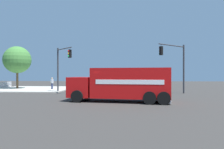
{
  "coord_description": "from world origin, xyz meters",
  "views": [
    {
      "loc": [
        17.47,
        1.21,
        2.31
      ],
      "look_at": [
        0.54,
        0.11,
        2.28
      ],
      "focal_mm": 32.82,
      "sensor_mm": 36.0,
      "label": 1
    }
  ],
  "objects_px": {
    "pickup_navy": "(95,85)",
    "traffic_light_primary": "(62,63)",
    "traffic_light_secondary": "(176,61)",
    "shade_tree_near": "(17,60)",
    "pedestrian_near_corner": "(52,82)",
    "delivery_truck": "(122,84)"
  },
  "relations": [
    {
      "from": "traffic_light_primary",
      "to": "pedestrian_near_corner",
      "type": "distance_m",
      "value": 5.82
    },
    {
      "from": "pickup_navy",
      "to": "shade_tree_near",
      "type": "xyz_separation_m",
      "value": [
        -0.59,
        -12.05,
        3.76
      ]
    },
    {
      "from": "traffic_light_primary",
      "to": "pedestrian_near_corner",
      "type": "relative_size",
      "value": 3.29
    },
    {
      "from": "traffic_light_secondary",
      "to": "pedestrian_near_corner",
      "type": "relative_size",
      "value": 3.46
    },
    {
      "from": "delivery_truck",
      "to": "pedestrian_near_corner",
      "type": "bearing_deg",
      "value": -139.14
    },
    {
      "from": "delivery_truck",
      "to": "traffic_light_secondary",
      "type": "distance_m",
      "value": 9.59
    },
    {
      "from": "traffic_light_primary",
      "to": "pickup_navy",
      "type": "height_order",
      "value": "traffic_light_primary"
    },
    {
      "from": "traffic_light_primary",
      "to": "shade_tree_near",
      "type": "relative_size",
      "value": 0.86
    },
    {
      "from": "pickup_navy",
      "to": "pedestrian_near_corner",
      "type": "distance_m",
      "value": 6.34
    },
    {
      "from": "delivery_truck",
      "to": "pickup_navy",
      "type": "xyz_separation_m",
      "value": [
        -12.3,
        -4.08,
        -0.75
      ]
    },
    {
      "from": "traffic_light_primary",
      "to": "shade_tree_near",
      "type": "bearing_deg",
      "value": -121.3
    },
    {
      "from": "pickup_navy",
      "to": "traffic_light_secondary",
      "type": "bearing_deg",
      "value": 62.42
    },
    {
      "from": "traffic_light_secondary",
      "to": "pickup_navy",
      "type": "xyz_separation_m",
      "value": [
        -5.35,
        -10.25,
        -3.13
      ]
    },
    {
      "from": "pickup_navy",
      "to": "shade_tree_near",
      "type": "relative_size",
      "value": 0.84
    },
    {
      "from": "traffic_light_primary",
      "to": "traffic_light_secondary",
      "type": "bearing_deg",
      "value": 86.88
    },
    {
      "from": "traffic_light_secondary",
      "to": "pedestrian_near_corner",
      "type": "height_order",
      "value": "traffic_light_secondary"
    },
    {
      "from": "pickup_navy",
      "to": "shade_tree_near",
      "type": "distance_m",
      "value": 12.63
    },
    {
      "from": "shade_tree_near",
      "to": "pedestrian_near_corner",
      "type": "bearing_deg",
      "value": 81.43
    },
    {
      "from": "delivery_truck",
      "to": "shade_tree_near",
      "type": "height_order",
      "value": "shade_tree_near"
    },
    {
      "from": "delivery_truck",
      "to": "pickup_navy",
      "type": "distance_m",
      "value": 12.98
    },
    {
      "from": "shade_tree_near",
      "to": "pickup_navy",
      "type": "bearing_deg",
      "value": 87.2
    },
    {
      "from": "pickup_navy",
      "to": "traffic_light_primary",
      "type": "bearing_deg",
      "value": -37.24
    }
  ]
}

